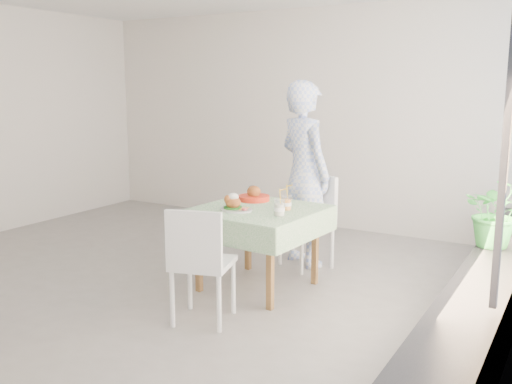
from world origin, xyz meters
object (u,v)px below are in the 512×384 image
Objects in this scene: chair_far at (307,239)px; chair_near at (203,286)px; juice_cup_orange at (286,203)px; potted_plant at (497,212)px; cafe_table at (258,239)px; diner at (304,174)px; main_dish at (235,205)px.

chair_far is 1.01× the size of chair_near.
juice_cup_orange is (0.24, 0.94, 0.52)m from chair_near.
juice_cup_orange is 0.45× the size of potted_plant.
cafe_table is at bearing 90.61° from chair_near.
chair_near is at bearing -89.39° from cafe_table.
main_dish is (-0.16, -1.07, -0.15)m from diner.
chair_far is 1.59× the size of potted_plant.
chair_far is (0.12, 0.80, -0.17)m from cafe_table.
potted_plant is at bearing 19.75° from juice_cup_orange.
main_dish is at bearing -125.45° from cafe_table.
chair_near is at bearing -141.05° from potted_plant.
chair_far is 1.13m from main_dish.
chair_near is at bearing -78.48° from main_dish.
diner reaches higher than cafe_table.
potted_plant is at bearing -4.44° from chair_far.
main_dish is at bearing -146.94° from juice_cup_orange.
potted_plant reaches higher than juice_cup_orange.
main_dish is 0.51× the size of potted_plant.
potted_plant is at bearing -159.03° from diner.
diner is (-0.09, 0.09, 0.65)m from chair_far.
chair_far is at bearing 162.53° from diner.
chair_near is (0.01, -0.87, -0.18)m from cafe_table.
diner is 3.19× the size of potted_plant.
chair_far is 0.66m from diner.
potted_plant reaches higher than chair_far.
potted_plant reaches higher than main_dish.
diner is 7.08× the size of juice_cup_orange.
cafe_table is 1.00m from diner.
potted_plant is (1.78, -0.14, 0.51)m from chair_far.
chair_near is 1.87m from diner.
juice_cup_orange is at bearing 14.50° from cafe_table.
chair_near reaches higher than main_dish.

